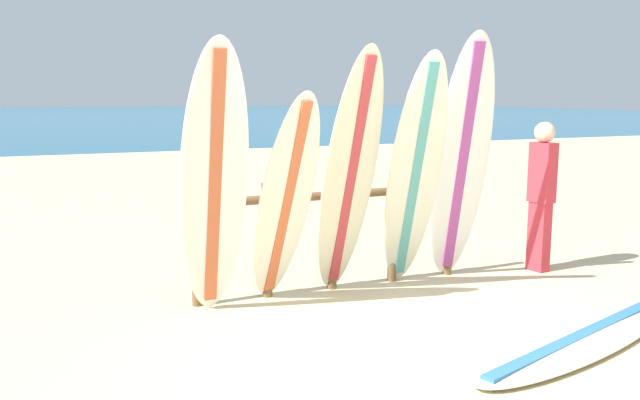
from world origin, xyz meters
The scene contains 11 objects.
ground_plane centered at (0.00, 0.00, 0.00)m, with size 120.00×120.00×0.00m, color beige.
ocean_water centered at (0.00, 58.00, 0.00)m, with size 120.00×80.00×0.01m, color #196B93.
surfboard_rack centered at (0.00, 2.02, 0.64)m, with size 2.71×0.09×1.06m.
surfboard_leaning_far_left centered at (-1.22, 1.60, 1.14)m, with size 0.57×0.69×2.29m.
surfboard_leaning_left centered at (-0.59, 1.68, 0.94)m, with size 0.65×0.89×1.89m.
surfboard_leaning_center_left centered at (0.03, 1.71, 1.13)m, with size 0.61×0.79×2.27m.
surfboard_leaning_center centered at (0.65, 1.63, 1.11)m, with size 0.67×1.01×2.23m.
surfboard_leaning_center_right centered at (1.25, 1.76, 1.21)m, with size 0.66×0.71×2.43m.
surfboard_lying_on_sand centered at (1.16, 0.02, 0.04)m, with size 2.64×1.33×0.08m.
beachgoer_standing centered at (2.27, 1.77, 0.86)m, with size 0.21×0.27×1.57m.
small_boat_offshore centered at (9.27, 26.83, 0.26)m, with size 1.74×3.14×0.71m.
Camera 1 is at (-2.45, -3.49, 1.84)m, focal length 36.53 mm.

